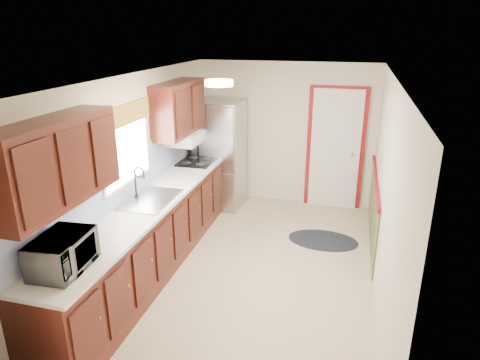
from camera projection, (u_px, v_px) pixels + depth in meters
The scene contains 8 objects.
room_shell at pixel (250, 183), 4.98m from camera, with size 3.20×5.20×2.52m.
kitchen_run at pixel (145, 212), 5.15m from camera, with size 0.63×4.00×2.20m.
back_wall_trim at pixel (343, 161), 6.85m from camera, with size 1.12×2.30×2.08m.
ceiling_fixture at pixel (219, 83), 4.48m from camera, with size 0.30×0.30×0.06m, color #FFD88C.
microwave at pixel (62, 250), 3.62m from camera, with size 0.57×0.31×0.38m, color white.
refrigerator at pixel (220, 154), 7.19m from camera, with size 0.77×0.76×1.79m.
rug at pixel (323, 240), 6.19m from camera, with size 1.00×0.64×0.01m, color black.
cooktop at pixel (197, 161), 6.63m from camera, with size 0.51×0.61×0.02m, color black.
Camera 1 is at (1.09, -4.55, 2.91)m, focal length 32.00 mm.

